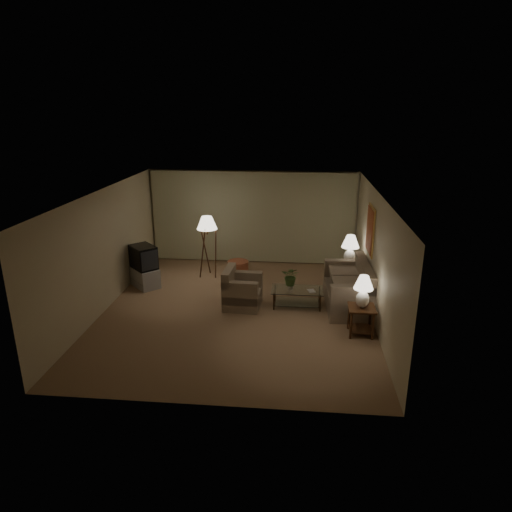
{
  "coord_description": "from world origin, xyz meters",
  "views": [
    {
      "loc": [
        1.32,
        -9.42,
        4.46
      ],
      "look_at": [
        0.37,
        0.6,
        1.11
      ],
      "focal_mm": 32.0,
      "sensor_mm": 36.0,
      "label": 1
    }
  ],
  "objects_px": {
    "table_lamp_far": "(350,247)",
    "tv_cabinet": "(145,277)",
    "armchair": "(243,292)",
    "table_lamp_near": "(363,289)",
    "side_table_near": "(361,316)",
    "sofa": "(347,290)",
    "ottoman": "(238,268)",
    "side_table_far": "(349,271)",
    "vase": "(291,286)",
    "coffee_table": "(297,295)",
    "floor_lamp": "(208,245)",
    "crt_tv": "(143,257)"
  },
  "relations": [
    {
      "from": "sofa",
      "to": "crt_tv",
      "type": "bearing_deg",
      "value": -100.24
    },
    {
      "from": "side_table_near",
      "to": "vase",
      "type": "relative_size",
      "value": 4.31
    },
    {
      "from": "armchair",
      "to": "table_lamp_near",
      "type": "bearing_deg",
      "value": -110.81
    },
    {
      "from": "tv_cabinet",
      "to": "sofa",
      "type": "bearing_deg",
      "value": 37.24
    },
    {
      "from": "sofa",
      "to": "tv_cabinet",
      "type": "xyz_separation_m",
      "value": [
        -5.05,
        0.76,
        -0.17
      ]
    },
    {
      "from": "crt_tv",
      "to": "floor_lamp",
      "type": "distance_m",
      "value": 1.72
    },
    {
      "from": "side_table_near",
      "to": "crt_tv",
      "type": "height_order",
      "value": "crt_tv"
    },
    {
      "from": "armchair",
      "to": "coffee_table",
      "type": "distance_m",
      "value": 1.27
    },
    {
      "from": "coffee_table",
      "to": "floor_lamp",
      "type": "relative_size",
      "value": 0.71
    },
    {
      "from": "table_lamp_far",
      "to": "floor_lamp",
      "type": "bearing_deg",
      "value": 174.07
    },
    {
      "from": "table_lamp_far",
      "to": "sofa",
      "type": "bearing_deg",
      "value": -96.84
    },
    {
      "from": "floor_lamp",
      "to": "side_table_far",
      "type": "bearing_deg",
      "value": -5.93
    },
    {
      "from": "armchair",
      "to": "side_table_near",
      "type": "bearing_deg",
      "value": -110.81
    },
    {
      "from": "table_lamp_far",
      "to": "side_table_far",
      "type": "bearing_deg",
      "value": 135.0
    },
    {
      "from": "side_table_near",
      "to": "table_lamp_near",
      "type": "height_order",
      "value": "table_lamp_near"
    },
    {
      "from": "sofa",
      "to": "side_table_far",
      "type": "distance_m",
      "value": 1.26
    },
    {
      "from": "table_lamp_near",
      "to": "ottoman",
      "type": "relative_size",
      "value": 1.18
    },
    {
      "from": "coffee_table",
      "to": "sofa",
      "type": "bearing_deg",
      "value": 4.98
    },
    {
      "from": "floor_lamp",
      "to": "sofa",
      "type": "bearing_deg",
      "value": -24.63
    },
    {
      "from": "side_table_near",
      "to": "tv_cabinet",
      "type": "distance_m",
      "value": 5.61
    },
    {
      "from": "side_table_far",
      "to": "tv_cabinet",
      "type": "height_order",
      "value": "side_table_far"
    },
    {
      "from": "armchair",
      "to": "tv_cabinet",
      "type": "height_order",
      "value": "armchair"
    },
    {
      "from": "vase",
      "to": "floor_lamp",
      "type": "bearing_deg",
      "value": 142.63
    },
    {
      "from": "crt_tv",
      "to": "floor_lamp",
      "type": "height_order",
      "value": "floor_lamp"
    },
    {
      "from": "side_table_near",
      "to": "coffee_table",
      "type": "xyz_separation_m",
      "value": [
        -1.3,
        1.25,
        -0.13
      ]
    },
    {
      "from": "sofa",
      "to": "ottoman",
      "type": "bearing_deg",
      "value": -125.37
    },
    {
      "from": "vase",
      "to": "ottoman",
      "type": "bearing_deg",
      "value": 127.32
    },
    {
      "from": "side_table_far",
      "to": "vase",
      "type": "height_order",
      "value": "side_table_far"
    },
    {
      "from": "side_table_near",
      "to": "vase",
      "type": "height_order",
      "value": "side_table_near"
    },
    {
      "from": "sofa",
      "to": "armchair",
      "type": "relative_size",
      "value": 2.05
    },
    {
      "from": "table_lamp_far",
      "to": "tv_cabinet",
      "type": "xyz_separation_m",
      "value": [
        -5.2,
        -0.49,
        -0.8
      ]
    },
    {
      "from": "coffee_table",
      "to": "tv_cabinet",
      "type": "distance_m",
      "value": 4.0
    },
    {
      "from": "table_lamp_near",
      "to": "vase",
      "type": "distance_m",
      "value": 1.98
    },
    {
      "from": "ottoman",
      "to": "vase",
      "type": "bearing_deg",
      "value": -52.68
    },
    {
      "from": "sofa",
      "to": "vase",
      "type": "distance_m",
      "value": 1.3
    },
    {
      "from": "coffee_table",
      "to": "vase",
      "type": "distance_m",
      "value": 0.26
    },
    {
      "from": "table_lamp_far",
      "to": "floor_lamp",
      "type": "height_order",
      "value": "floor_lamp"
    },
    {
      "from": "armchair",
      "to": "side_table_near",
      "type": "relative_size",
      "value": 1.57
    },
    {
      "from": "sofa",
      "to": "side_table_far",
      "type": "relative_size",
      "value": 3.23
    },
    {
      "from": "side_table_near",
      "to": "side_table_far",
      "type": "distance_m",
      "value": 2.6
    },
    {
      "from": "tv_cabinet",
      "to": "floor_lamp",
      "type": "height_order",
      "value": "floor_lamp"
    },
    {
      "from": "table_lamp_far",
      "to": "table_lamp_near",
      "type": "bearing_deg",
      "value": -90.0
    },
    {
      "from": "coffee_table",
      "to": "ottoman",
      "type": "distance_m",
      "value": 2.55
    },
    {
      "from": "table_lamp_near",
      "to": "coffee_table",
      "type": "xyz_separation_m",
      "value": [
        -1.3,
        1.25,
        -0.72
      ]
    },
    {
      "from": "side_table_far",
      "to": "coffee_table",
      "type": "xyz_separation_m",
      "value": [
        -1.3,
        -1.35,
        -0.13
      ]
    },
    {
      "from": "armchair",
      "to": "ottoman",
      "type": "height_order",
      "value": "armchair"
    },
    {
      "from": "sofa",
      "to": "coffee_table",
      "type": "distance_m",
      "value": 1.16
    },
    {
      "from": "ottoman",
      "to": "vase",
      "type": "relative_size",
      "value": 4.1
    },
    {
      "from": "side_table_near",
      "to": "crt_tv",
      "type": "bearing_deg",
      "value": 157.95
    },
    {
      "from": "armchair",
      "to": "coffee_table",
      "type": "height_order",
      "value": "armchair"
    }
  ]
}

